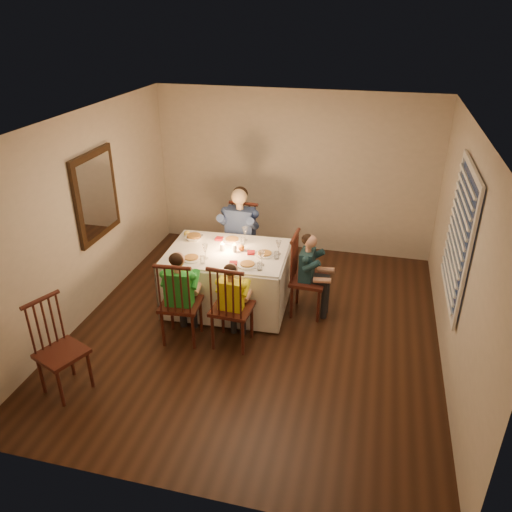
% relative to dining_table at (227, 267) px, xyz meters
% --- Properties ---
extents(ground, '(5.00, 5.00, 0.00)m').
position_rel_dining_table_xyz_m(ground, '(0.51, -0.44, -0.59)').
color(ground, black).
rests_on(ground, ground).
extents(wall_left, '(0.02, 5.00, 2.60)m').
position_rel_dining_table_xyz_m(wall_left, '(-1.74, -0.44, 0.71)').
color(wall_left, '#B8AD9D').
rests_on(wall_left, ground).
extents(wall_right, '(0.02, 5.00, 2.60)m').
position_rel_dining_table_xyz_m(wall_right, '(2.76, -0.44, 0.71)').
color(wall_right, '#B8AD9D').
rests_on(wall_right, ground).
extents(wall_back, '(4.50, 0.02, 2.60)m').
position_rel_dining_table_xyz_m(wall_back, '(0.51, 2.06, 0.71)').
color(wall_back, '#B8AD9D').
rests_on(wall_back, ground).
extents(ceiling, '(5.00, 5.00, 0.00)m').
position_rel_dining_table_xyz_m(ceiling, '(0.51, -0.44, 2.01)').
color(ceiling, white).
rests_on(ceiling, wall_back).
extents(dining_table, '(1.64, 1.21, 0.80)m').
position_rel_dining_table_xyz_m(dining_table, '(0.00, 0.00, 0.00)').
color(dining_table, white).
rests_on(dining_table, ground).
extents(chair_adult, '(0.48, 0.46, 1.13)m').
position_rel_dining_table_xyz_m(chair_adult, '(-0.06, 0.84, -0.59)').
color(chair_adult, '#3A180F').
rests_on(chair_adult, ground).
extents(chair_near_left, '(0.50, 0.48, 1.13)m').
position_rel_dining_table_xyz_m(chair_near_left, '(-0.32, -0.87, -0.59)').
color(chair_near_left, '#3A180F').
rests_on(chair_near_left, ground).
extents(chair_near_right, '(0.48, 0.46, 1.13)m').
position_rel_dining_table_xyz_m(chair_near_right, '(0.30, -0.82, -0.59)').
color(chair_near_right, '#3A180F').
rests_on(chair_near_right, ground).
extents(chair_end, '(0.46, 0.48, 1.13)m').
position_rel_dining_table_xyz_m(chair_end, '(1.08, 0.08, -0.59)').
color(chair_end, '#3A180F').
rests_on(chair_end, ground).
extents(chair_extra, '(0.56, 0.57, 1.08)m').
position_rel_dining_table_xyz_m(chair_extra, '(-1.18, -2.03, -0.59)').
color(chair_extra, '#3A180F').
rests_on(chair_extra, ground).
extents(adult, '(0.56, 0.52, 1.41)m').
position_rel_dining_table_xyz_m(adult, '(-0.06, 0.84, -0.59)').
color(adult, navy).
rests_on(adult, ground).
extents(child_green, '(0.46, 0.43, 1.20)m').
position_rel_dining_table_xyz_m(child_green, '(-0.32, -0.87, -0.59)').
color(child_green, green).
rests_on(child_green, ground).
extents(child_yellow, '(0.39, 0.36, 1.11)m').
position_rel_dining_table_xyz_m(child_yellow, '(0.30, -0.82, -0.59)').
color(child_yellow, '#FEF41B').
rests_on(child_yellow, ground).
extents(child_teal, '(0.38, 0.41, 1.15)m').
position_rel_dining_table_xyz_m(child_teal, '(1.08, 0.08, -0.59)').
color(child_teal, '#18333C').
rests_on(child_teal, ground).
extents(setting_adult, '(0.27, 0.27, 0.02)m').
position_rel_dining_table_xyz_m(setting_adult, '(-0.03, 0.32, 0.25)').
color(setting_adult, white).
rests_on(setting_adult, dining_table).
extents(setting_green, '(0.27, 0.27, 0.02)m').
position_rel_dining_table_xyz_m(setting_green, '(-0.37, -0.33, 0.25)').
color(setting_green, white).
rests_on(setting_green, dining_table).
extents(setting_yellow, '(0.27, 0.27, 0.02)m').
position_rel_dining_table_xyz_m(setting_yellow, '(0.36, -0.33, 0.25)').
color(setting_yellow, white).
rests_on(setting_yellow, dining_table).
extents(setting_teal, '(0.27, 0.27, 0.02)m').
position_rel_dining_table_xyz_m(setting_teal, '(0.50, 0.02, 0.25)').
color(setting_teal, white).
rests_on(setting_teal, dining_table).
extents(candle_left, '(0.06, 0.06, 0.10)m').
position_rel_dining_table_xyz_m(candle_left, '(-0.06, -0.00, 0.29)').
color(candle_left, white).
rests_on(candle_left, dining_table).
extents(candle_right, '(0.06, 0.06, 0.10)m').
position_rel_dining_table_xyz_m(candle_right, '(0.11, 0.00, 0.29)').
color(candle_right, white).
rests_on(candle_right, dining_table).
extents(squash, '(0.09, 0.09, 0.09)m').
position_rel_dining_table_xyz_m(squash, '(-0.67, 0.30, 0.28)').
color(squash, gold).
rests_on(squash, dining_table).
extents(orange_fruit, '(0.08, 0.08, 0.08)m').
position_rel_dining_table_xyz_m(orange_fruit, '(0.18, 0.06, 0.28)').
color(orange_fruit, orange).
rests_on(orange_fruit, dining_table).
extents(serving_bowl, '(0.25, 0.25, 0.06)m').
position_rel_dining_table_xyz_m(serving_bowl, '(-0.54, 0.23, 0.27)').
color(serving_bowl, white).
rests_on(serving_bowl, dining_table).
extents(wall_mirror, '(0.06, 0.95, 1.15)m').
position_rel_dining_table_xyz_m(wall_mirror, '(-1.71, -0.14, 0.91)').
color(wall_mirror, black).
rests_on(wall_mirror, wall_left).
extents(window_blinds, '(0.07, 1.34, 1.54)m').
position_rel_dining_table_xyz_m(window_blinds, '(2.71, -0.34, 0.91)').
color(window_blinds, black).
rests_on(window_blinds, wall_right).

